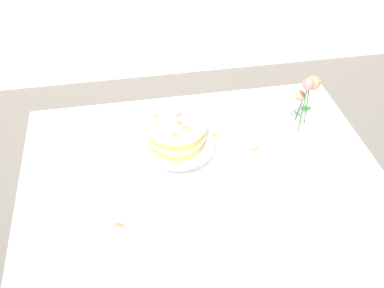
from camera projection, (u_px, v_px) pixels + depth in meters
The scene contains 9 objects.
ground_plane at pixel (199, 272), 2.19m from camera, with size 12.00×12.00×0.00m, color #666059.
dining_table at pixel (202, 190), 1.74m from camera, with size 1.40×1.00×0.74m.
linen_napkin at pixel (178, 161), 1.74m from camera, with size 0.32×0.32×0.00m, color white.
cake_stand at pixel (177, 146), 1.68m from camera, with size 0.29×0.29×0.10m.
layer_cake at pixel (177, 132), 1.64m from camera, with size 0.23×0.23×0.10m.
flower_vase at pixel (301, 118), 1.73m from camera, with size 0.09×0.10×0.34m.
loose_petal_0 at pixel (256, 149), 1.79m from camera, with size 0.04×0.02×0.01m, color orange.
loose_petal_1 at pixel (120, 225), 1.49m from camera, with size 0.04×0.02×0.00m, color #E56B51.
loose_petal_2 at pixel (215, 135), 1.85m from camera, with size 0.03×0.03×0.01m, color orange.
Camera 1 is at (-0.25, -1.18, 1.94)m, focal length 40.51 mm.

